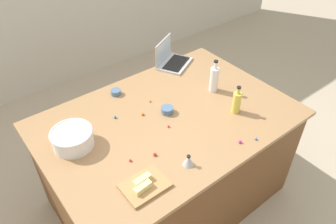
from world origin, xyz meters
The scene contains 21 objects.
ground_plane centered at (0.00, 0.00, 0.00)m, with size 12.00×12.00×0.00m, color #B7A88E.
island_counter centered at (0.00, 0.00, 0.45)m, with size 1.80×1.24×0.90m.
laptop centered at (0.48, 0.57, 0.95)m, with size 0.38×0.34×0.22m.
mixing_bowl_large centered at (-0.65, 0.16, 0.96)m, with size 0.27×0.27×0.12m.
bottle_oil centered at (0.43, -0.25, 0.99)m, with size 0.06×0.06×0.22m.
bottle_vinegar centered at (0.49, 0.04, 1.01)m, with size 0.07×0.07×0.27m.
cutting_board centered at (-0.48, -0.40, 0.91)m, with size 0.26×0.20×0.02m, color #AD7F4C.
butter_stick_left centered at (-0.51, -0.42, 0.94)m, with size 0.11×0.04×0.04m, color #F4E58C.
butter_stick_right centered at (-0.48, -0.38, 0.94)m, with size 0.11×0.04×0.04m, color #F4E58C.
ramekin_small centered at (0.03, 0.05, 0.92)m, with size 0.09×0.09×0.05m, color slate.
ramekin_medium centered at (-0.15, 0.47, 0.92)m, with size 0.08×0.08×0.04m, color slate.
kitchen_timer centered at (-0.18, -0.43, 0.94)m, with size 0.07×0.07×0.08m.
candy_0 centered at (-0.13, 0.13, 0.91)m, with size 0.02×0.02×0.02m, color orange.
candy_1 centered at (0.01, 0.23, 0.91)m, with size 0.02×0.02×0.02m, color orange.
candy_2 centered at (-0.62, 0.07, 0.91)m, with size 0.02×0.02×0.02m, color red.
candy_3 centered at (-0.29, -0.24, 0.91)m, with size 0.02×0.02×0.02m, color red.
candy_4 centered at (-0.30, 0.23, 0.91)m, with size 0.02×0.02×0.02m, color blue.
candy_5 centered at (-0.06, -0.09, 0.91)m, with size 0.02×0.02×0.02m, color red.
candy_6 centered at (-0.44, -0.19, 0.91)m, with size 0.02×0.02×0.02m, color red.
candy_7 centered at (0.21, -0.49, 0.91)m, with size 0.02×0.02×0.02m, color #CC3399.
candy_8 centered at (0.32, -0.54, 0.91)m, with size 0.02×0.02×0.02m, color blue.
Camera 1 is at (-1.09, -1.39, 2.40)m, focal length 34.53 mm.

